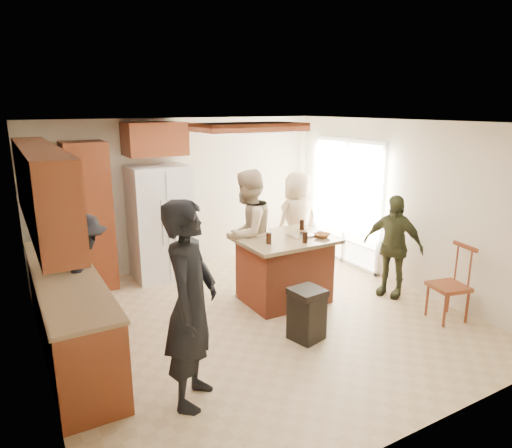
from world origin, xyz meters
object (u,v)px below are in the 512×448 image
person_counter (85,278)px  person_front_left (191,305)px  trash_bin (307,314)px  spindle_chair (450,286)px  person_side_right (393,246)px  person_behind_left (248,234)px  kitchen_island (284,269)px  person_behind_right (297,220)px  refrigerator (161,222)px

person_counter → person_front_left: bearing=-151.3°
trash_bin → spindle_chair: 1.96m
person_side_right → person_behind_left: bearing=-144.5°
person_behind_left → kitchen_island: 0.72m
person_behind_right → trash_bin: 2.55m
person_side_right → refrigerator: 3.55m
person_behind_left → person_counter: bearing=-21.7°
person_behind_right → kitchen_island: 1.46m
person_counter → refrigerator: refrigerator is taller
refrigerator → person_behind_right: bearing=-18.9°
trash_bin → person_front_left: bearing=-165.3°
kitchen_island → spindle_chair: size_ratio=1.29×
person_behind_left → person_counter: size_ratio=1.20×
kitchen_island → spindle_chair: (1.51, -1.55, -0.02)m
person_side_right → kitchen_island: (-1.46, 0.59, -0.27)m
person_side_right → person_front_left: bearing=-99.2°
person_front_left → person_behind_left: size_ratio=1.05×
refrigerator → kitchen_island: refrigerator is taller
person_behind_left → person_counter: (-2.27, -0.24, -0.16)m
refrigerator → spindle_chair: bearing=-51.0°
person_front_left → kitchen_island: (1.98, 1.48, -0.49)m
person_counter → refrigerator: 2.11m
refrigerator → person_side_right: bearing=-41.9°
person_counter → trash_bin: 2.61m
kitchen_island → spindle_chair: bearing=-45.7°
person_front_left → person_counter: 1.83m
person_side_right → kitchen_island: bearing=-135.9°
person_side_right → trash_bin: size_ratio=2.36×
person_behind_right → person_counter: bearing=8.5°
kitchen_island → person_counter: bearing=175.0°
person_behind_right → kitchen_island: person_behind_right is taller
person_behind_right → trash_bin: (-1.33, -2.12, -0.51)m
person_behind_left → kitchen_island: bearing=97.2°
person_behind_left → refrigerator: size_ratio=1.02×
kitchen_island → refrigerator: bearing=123.6°
refrigerator → person_front_left: bearing=-103.7°
spindle_chair → kitchen_island: bearing=134.3°
person_behind_left → person_behind_right: (1.27, 0.59, -0.09)m
person_front_left → refrigerator: person_front_left is taller
person_behind_left → person_front_left: bearing=22.1°
trash_bin → person_behind_right: bearing=58.0°
person_side_right → kitchen_island: size_ratio=1.16×
person_behind_left → spindle_chair: (1.84, -2.02, -0.46)m
person_behind_left → person_side_right: person_behind_left is taller
person_counter → person_behind_right: bearing=-68.2°
person_behind_left → person_behind_right: size_ratio=1.11×
person_counter → person_side_right: bearing=-92.7°
person_behind_left → person_behind_right: 1.40m
person_front_left → person_behind_left: 2.56m
person_front_left → person_side_right: size_ratio=1.29×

